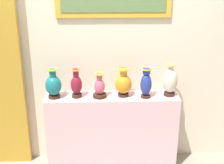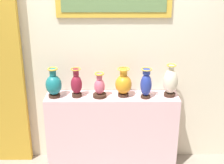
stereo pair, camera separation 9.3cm
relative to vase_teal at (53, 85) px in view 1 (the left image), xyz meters
The scene contains 10 objects.
ground_plane 1.26m from the vase_teal, ahead, with size 9.23×9.23×0.00m, color gray.
display_shelf 0.90m from the vase_teal, ahead, with size 1.53×0.34×0.92m, color beige.
back_wall 0.86m from the vase_teal, 21.21° to the left, with size 3.23×0.14×3.08m.
curtain_gold 0.59m from the vase_teal, 166.47° to the left, with size 0.42×0.08×2.26m, color gold.
vase_teal is the anchor object (origin of this frame).
vase_burgundy 0.26m from the vase_teal, ahead, with size 0.13×0.13×0.34m.
vase_rose 0.52m from the vase_teal, ahead, with size 0.15×0.15×0.29m.
vase_amber 0.79m from the vase_teal, ahead, with size 0.19×0.19×0.33m.
vase_cobalt 1.04m from the vase_teal, ahead, with size 0.13×0.13×0.35m.
vase_ivory 1.32m from the vase_teal, ahead, with size 0.17×0.17×0.38m.
Camera 1 is at (-0.11, -3.37, 2.39)m, focal length 51.40 mm.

